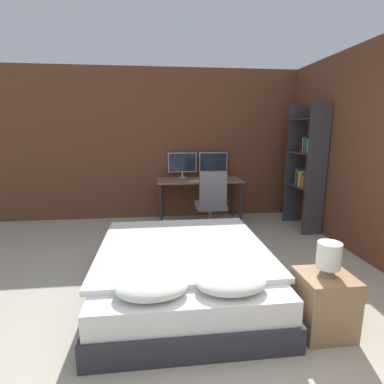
# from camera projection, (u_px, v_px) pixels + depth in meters

# --- Properties ---
(wall_back) EXTENTS (12.00, 0.06, 2.70)m
(wall_back) POSITION_uv_depth(u_px,v_px,m) (195.00, 145.00, 5.55)
(wall_back) COLOR brown
(wall_back) RESTS_ON ground_plane
(bed) EXTENTS (1.67, 1.98, 0.55)m
(bed) POSITION_uv_depth(u_px,v_px,m) (184.00, 271.00, 3.01)
(bed) COLOR #2D2D33
(bed) RESTS_ON ground_plane
(nightstand) EXTENTS (0.41, 0.39, 0.50)m
(nightstand) POSITION_uv_depth(u_px,v_px,m) (324.00, 304.00, 2.42)
(nightstand) COLOR #997551
(nightstand) RESTS_ON ground_plane
(bedside_lamp) EXTENTS (0.18, 0.18, 0.27)m
(bedside_lamp) POSITION_uv_depth(u_px,v_px,m) (329.00, 256.00, 2.34)
(bedside_lamp) COLOR gray
(bedside_lamp) RESTS_ON nightstand
(desk) EXTENTS (1.48, 0.64, 0.77)m
(desk) POSITION_uv_depth(u_px,v_px,m) (199.00, 184.00, 5.31)
(desk) COLOR #846042
(desk) RESTS_ON ground_plane
(monitor_left) EXTENTS (0.52, 0.16, 0.45)m
(monitor_left) POSITION_uv_depth(u_px,v_px,m) (182.00, 163.00, 5.42)
(monitor_left) COLOR #B7B7BC
(monitor_left) RESTS_ON desk
(monitor_right) EXTENTS (0.52, 0.16, 0.45)m
(monitor_right) POSITION_uv_depth(u_px,v_px,m) (213.00, 163.00, 5.48)
(monitor_right) COLOR #B7B7BC
(monitor_right) RESTS_ON desk
(keyboard) EXTENTS (0.42, 0.13, 0.02)m
(keyboard) POSITION_uv_depth(u_px,v_px,m) (201.00, 181.00, 5.08)
(keyboard) COLOR #B7B7BC
(keyboard) RESTS_ON desk
(computer_mouse) EXTENTS (0.07, 0.05, 0.04)m
(computer_mouse) POSITION_uv_depth(u_px,v_px,m) (219.00, 180.00, 5.11)
(computer_mouse) COLOR #B7B7BC
(computer_mouse) RESTS_ON desk
(office_chair) EXTENTS (0.52, 0.52, 1.03)m
(office_chair) POSITION_uv_depth(u_px,v_px,m) (211.00, 209.00, 4.65)
(office_chair) COLOR black
(office_chair) RESTS_ON ground_plane
(bookshelf) EXTENTS (0.33, 0.75, 2.03)m
(bookshelf) POSITION_uv_depth(u_px,v_px,m) (307.00, 165.00, 4.81)
(bookshelf) COLOR #333338
(bookshelf) RESTS_ON ground_plane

